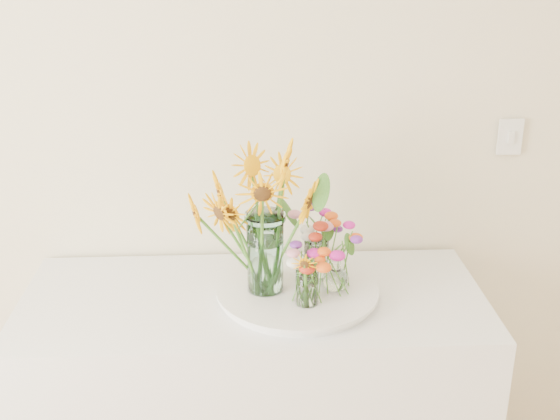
% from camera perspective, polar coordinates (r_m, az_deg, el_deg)
% --- Properties ---
extents(counter, '(1.40, 0.60, 0.90)m').
position_cam_1_polar(counter, '(2.39, -2.02, -16.52)').
color(counter, white).
rests_on(counter, ground_plane).
extents(tray, '(0.46, 0.46, 0.02)m').
position_cam_1_polar(tray, '(2.13, 1.43, -6.76)').
color(tray, white).
rests_on(tray, counter).
extents(mason_jar, '(0.14, 0.14, 0.25)m').
position_cam_1_polar(mason_jar, '(2.06, -1.21, -3.48)').
color(mason_jar, '#B9F0EA').
rests_on(mason_jar, tray).
extents(sunflower_bouquet, '(0.88, 0.88, 0.46)m').
position_cam_1_polar(sunflower_bouquet, '(2.01, -1.23, -0.79)').
color(sunflower_bouquet, '#FEAE05').
rests_on(sunflower_bouquet, tray).
extents(small_vase_a, '(0.08, 0.08, 0.11)m').
position_cam_1_polar(small_vase_a, '(2.01, 2.21, -6.33)').
color(small_vase_a, white).
rests_on(small_vase_a, tray).
extents(wildflower_posy_a, '(0.19, 0.19, 0.20)m').
position_cam_1_polar(wildflower_posy_a, '(1.99, 2.23, -5.19)').
color(wildflower_posy_a, '#ED5814').
rests_on(wildflower_posy_a, tray).
extents(small_vase_b, '(0.09, 0.09, 0.11)m').
position_cam_1_polar(small_vase_b, '(2.10, 4.56, -5.08)').
color(small_vase_b, white).
rests_on(small_vase_b, tray).
extents(wildflower_posy_b, '(0.23, 0.23, 0.20)m').
position_cam_1_polar(wildflower_posy_b, '(2.08, 4.59, -3.97)').
color(wildflower_posy_b, '#ED5814').
rests_on(wildflower_posy_b, tray).
extents(small_vase_c, '(0.10, 0.10, 0.13)m').
position_cam_1_polar(small_vase_c, '(2.17, 2.96, -3.86)').
color(small_vase_c, white).
rests_on(small_vase_c, tray).
extents(wildflower_posy_c, '(0.20, 0.20, 0.22)m').
position_cam_1_polar(wildflower_posy_c, '(2.15, 2.98, -2.78)').
color(wildflower_posy_c, '#ED5814').
rests_on(wildflower_posy_c, tray).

